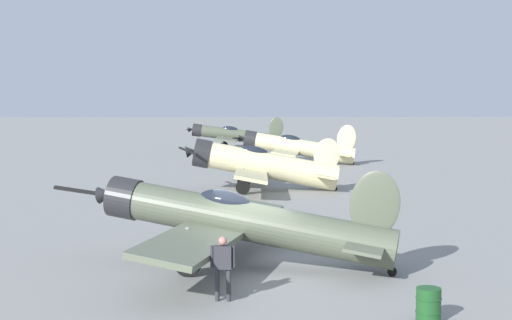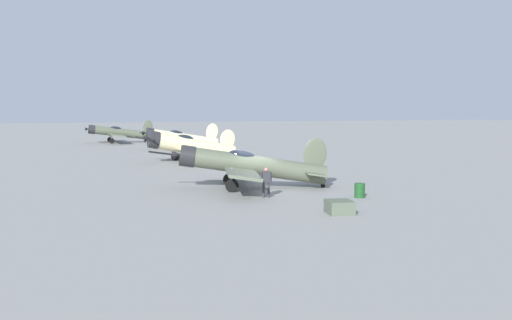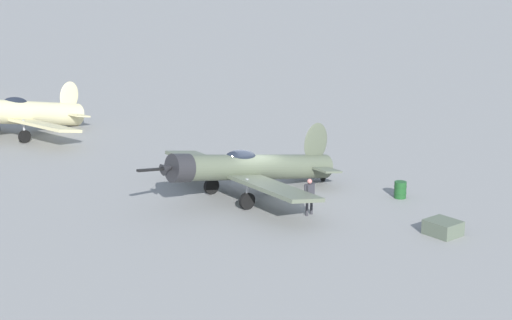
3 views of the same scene
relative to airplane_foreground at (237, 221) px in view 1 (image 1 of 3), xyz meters
The scene contains 7 objects.
ground_plane 1.57m from the airplane_foreground, 74.24° to the left, with size 400.00×400.00×0.00m, color gray.
airplane_foreground is the anchor object (origin of this frame).
airplane_mid_apron 19.61m from the airplane_foreground, behind, with size 11.31×9.55×3.17m.
airplane_far_line 37.43m from the airplane_foreground, behind, with size 11.03×10.12×3.34m.
airplane_outer_stand 54.78m from the airplane_foreground, behind, with size 12.46×10.21×3.50m.
ground_crew_mechanic 3.94m from the airplane_foreground, ahead, with size 0.28×0.66×1.71m.
fuel_drum 7.46m from the airplane_foreground, 37.56° to the left, with size 0.63×0.63×0.82m.
Camera 1 is at (22.82, -0.57, 5.26)m, focal length 52.10 mm.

